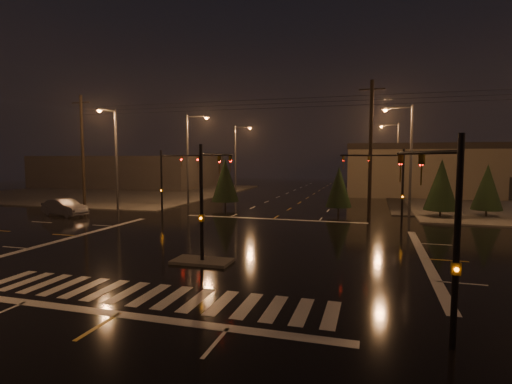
# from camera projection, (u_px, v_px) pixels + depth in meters

# --- Properties ---
(ground) EXTENTS (140.00, 140.00, 0.00)m
(ground) POSITION_uv_depth(u_px,v_px,m) (229.00, 246.00, 24.15)
(ground) COLOR black
(ground) RESTS_ON ground
(sidewalk_nw) EXTENTS (36.00, 36.00, 0.12)m
(sidewalk_nw) POSITION_uv_depth(u_px,v_px,m) (113.00, 192.00, 61.23)
(sidewalk_nw) COLOR #403E39
(sidewalk_nw) RESTS_ON ground
(median_island) EXTENTS (3.00, 1.60, 0.15)m
(median_island) POSITION_uv_depth(u_px,v_px,m) (202.00, 261.00, 20.32)
(median_island) COLOR #403E39
(median_island) RESTS_ON ground
(crosswalk) EXTENTS (15.00, 2.60, 0.01)m
(crosswalk) POSITION_uv_depth(u_px,v_px,m) (150.00, 295.00, 15.54)
(crosswalk) COLOR beige
(crosswalk) RESTS_ON ground
(stop_bar_near) EXTENTS (16.00, 0.50, 0.01)m
(stop_bar_near) POSITION_uv_depth(u_px,v_px,m) (118.00, 314.00, 13.63)
(stop_bar_near) COLOR beige
(stop_bar_near) RESTS_ON ground
(stop_bar_far) EXTENTS (16.00, 0.50, 0.01)m
(stop_bar_far) POSITION_uv_depth(u_px,v_px,m) (273.00, 219.00, 34.66)
(stop_bar_far) COLOR beige
(stop_bar_far) RESTS_ON ground
(commercial_block) EXTENTS (30.00, 18.00, 5.60)m
(commercial_block) POSITION_uv_depth(u_px,v_px,m) (130.00, 171.00, 73.87)
(commercial_block) COLOR #403A38
(commercial_block) RESTS_ON ground
(signal_mast_median) EXTENTS (0.25, 4.59, 6.00)m
(signal_mast_median) POSITION_uv_depth(u_px,v_px,m) (209.00, 188.00, 20.89)
(signal_mast_median) COLOR black
(signal_mast_median) RESTS_ON ground
(signal_mast_ne) EXTENTS (4.84, 1.86, 6.00)m
(signal_mast_ne) POSITION_uv_depth(u_px,v_px,m) (390.00, 178.00, 30.84)
(signal_mast_ne) COLOR black
(signal_mast_ne) RESTS_ON ground
(signal_mast_nw) EXTENTS (4.84, 1.86, 6.00)m
(signal_mast_nw) POSITION_uv_depth(u_px,v_px,m) (169.00, 175.00, 36.17)
(signal_mast_nw) COLOR black
(signal_mast_nw) RESTS_ON ground
(signal_mast_se) EXTENTS (1.55, 3.87, 6.00)m
(signal_mast_se) POSITION_uv_depth(u_px,v_px,m) (442.00, 214.00, 11.64)
(signal_mast_se) COLOR black
(signal_mast_se) RESTS_ON ground
(streetlight_1) EXTENTS (2.77, 0.32, 10.00)m
(streetlight_1) POSITION_uv_depth(u_px,v_px,m) (190.00, 153.00, 43.99)
(streetlight_1) COLOR #38383A
(streetlight_1) RESTS_ON ground
(streetlight_2) EXTENTS (2.77, 0.32, 10.00)m
(streetlight_2) POSITION_uv_depth(u_px,v_px,m) (237.00, 154.00, 59.28)
(streetlight_2) COLOR #38383A
(streetlight_2) RESTS_ON ground
(streetlight_3) EXTENTS (2.77, 0.32, 10.00)m
(streetlight_3) POSITION_uv_depth(u_px,v_px,m) (407.00, 152.00, 35.80)
(streetlight_3) COLOR #38383A
(streetlight_3) RESTS_ON ground
(streetlight_4) EXTENTS (2.77, 0.32, 10.00)m
(streetlight_4) POSITION_uv_depth(u_px,v_px,m) (396.00, 154.00, 54.92)
(streetlight_4) COLOR #38383A
(streetlight_4) RESTS_ON ground
(streetlight_5) EXTENTS (0.32, 2.77, 10.00)m
(streetlight_5) POSITION_uv_depth(u_px,v_px,m) (114.00, 153.00, 38.82)
(streetlight_5) COLOR #38383A
(streetlight_5) RESTS_ON ground
(utility_pole_0) EXTENTS (2.20, 0.32, 12.00)m
(utility_pole_0) POSITION_uv_depth(u_px,v_px,m) (83.00, 150.00, 43.17)
(utility_pole_0) COLOR black
(utility_pole_0) RESTS_ON ground
(utility_pole_1) EXTENTS (2.20, 0.32, 12.00)m
(utility_pole_1) POSITION_uv_depth(u_px,v_px,m) (371.00, 148.00, 34.76)
(utility_pole_1) COLOR black
(utility_pole_1) RESTS_ON ground
(conifer_0) EXTENTS (2.89, 2.89, 5.21)m
(conifer_0) POSITION_uv_depth(u_px,v_px,m) (441.00, 185.00, 35.17)
(conifer_0) COLOR black
(conifer_0) RESTS_ON ground
(conifer_1) EXTENTS (2.60, 2.60, 4.77)m
(conifer_1) POSITION_uv_depth(u_px,v_px,m) (487.00, 187.00, 35.36)
(conifer_1) COLOR black
(conifer_1) RESTS_ON ground
(conifer_3) EXTENTS (2.90, 2.90, 5.23)m
(conifer_3) POSITION_uv_depth(u_px,v_px,m) (225.00, 180.00, 42.17)
(conifer_3) COLOR black
(conifer_3) RESTS_ON ground
(conifer_4) EXTENTS (2.43, 2.43, 4.50)m
(conifer_4) POSITION_uv_depth(u_px,v_px,m) (339.00, 187.00, 37.35)
(conifer_4) COLOR black
(conifer_4) RESTS_ON ground
(car_crossing) EXTENTS (5.01, 2.73, 1.57)m
(car_crossing) POSITION_uv_depth(u_px,v_px,m) (65.00, 207.00, 36.56)
(car_crossing) COLOR slate
(car_crossing) RESTS_ON ground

